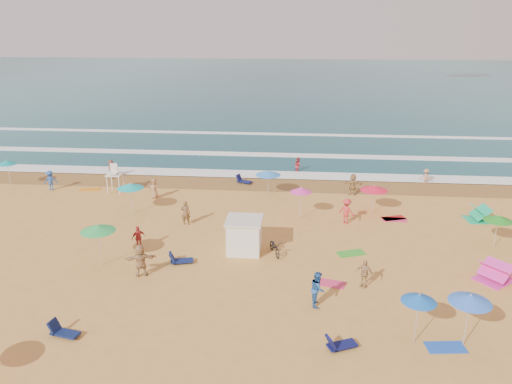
{
  "coord_description": "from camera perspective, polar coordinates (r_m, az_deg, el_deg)",
  "views": [
    {
      "loc": [
        5.52,
        -28.7,
        13.64
      ],
      "look_at": [
        2.42,
        6.0,
        1.5
      ],
      "focal_mm": 35.0,
      "sensor_mm": 36.0,
      "label": 1
    }
  ],
  "objects": [
    {
      "name": "ground",
      "position": [
        32.25,
        -5.27,
        -5.89
      ],
      "size": [
        220.0,
        220.0,
        0.0
      ],
      "primitive_type": "plane",
      "color": "gold",
      "rests_on": "ground"
    },
    {
      "name": "ocean",
      "position": [
        113.66,
        2.34,
        12.31
      ],
      "size": [
        220.0,
        140.0,
        0.18
      ],
      "primitive_type": "cube",
      "color": "#0C4756",
      "rests_on": "ground"
    },
    {
      "name": "wet_sand",
      "position": [
        43.75,
        -2.4,
        1.04
      ],
      "size": [
        220.0,
        220.0,
        0.0
      ],
      "primitive_type": "plane",
      "color": "olive",
      "rests_on": "ground"
    },
    {
      "name": "surf_foam",
      "position": [
        52.11,
        -1.16,
        4.15
      ],
      "size": [
        200.0,
        18.7,
        0.05
      ],
      "color": "white",
      "rests_on": "ground"
    },
    {
      "name": "cabana",
      "position": [
        30.75,
        -1.35,
        -5.06
      ],
      "size": [
        2.0,
        2.0,
        2.0
      ],
      "primitive_type": "cube",
      "color": "white",
      "rests_on": "ground"
    },
    {
      "name": "cabana_roof",
      "position": [
        30.33,
        -1.37,
        -3.24
      ],
      "size": [
        2.2,
        2.2,
        0.12
      ],
      "primitive_type": "cube",
      "color": "silver",
      "rests_on": "cabana"
    },
    {
      "name": "bicycle",
      "position": [
        30.56,
        2.16,
        -6.31
      ],
      "size": [
        1.23,
        1.93,
        0.96
      ],
      "primitive_type": "imported",
      "rotation": [
        0.0,
        0.0,
        0.35
      ],
      "color": "black",
      "rests_on": "ground"
    },
    {
      "name": "lifeguard_stand",
      "position": [
        42.68,
        -15.8,
        1.31
      ],
      "size": [
        1.2,
        1.2,
        2.1
      ],
      "primitive_type": null,
      "color": "white",
      "rests_on": "ground"
    },
    {
      "name": "beach_umbrellas",
      "position": [
        30.85,
        -1.71,
        -2.75
      ],
      "size": [
        60.21,
        27.17,
        0.79
      ],
      "color": "orange",
      "rests_on": "ground"
    },
    {
      "name": "loungers",
      "position": [
        29.26,
        8.04,
        -8.41
      ],
      "size": [
        65.81,
        23.77,
        0.34
      ],
      "color": "#0F124D",
      "rests_on": "ground"
    },
    {
      "name": "towels",
      "position": [
        29.48,
        -4.31,
        -8.38
      ],
      "size": [
        44.69,
        22.39,
        0.03
      ],
      "color": "red",
      "rests_on": "ground"
    },
    {
      "name": "popup_tents",
      "position": [
        34.77,
        24.92,
        -4.71
      ],
      "size": [
        4.44,
        10.99,
        1.2
      ],
      "color": "#E432A9",
      "rests_on": "ground"
    },
    {
      "name": "beachgoers",
      "position": [
        35.57,
        -5.13,
        -1.98
      ],
      "size": [
        44.19,
        25.27,
        2.14
      ],
      "color": "tan",
      "rests_on": "ground"
    }
  ]
}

